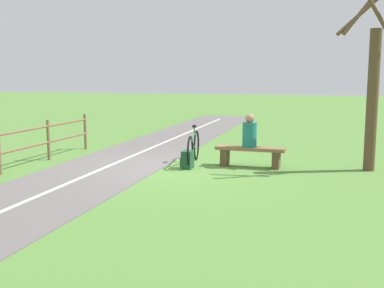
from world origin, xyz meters
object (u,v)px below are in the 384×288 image
at_px(bench, 250,153).
at_px(tree_by_path, 372,85).
at_px(person_seated, 250,132).
at_px(backpack, 187,160).
at_px(bicycle, 193,148).

bearing_deg(bench, tree_by_path, -170.48).
relative_size(bench, person_seated, 2.12).
bearing_deg(backpack, bench, -158.02).
relative_size(bench, tree_by_path, 0.38).
distance_m(person_seated, tree_by_path, 2.93).
bearing_deg(person_seated, bench, -180.00).
bearing_deg(backpack, bicycle, -88.94).
distance_m(person_seated, bicycle, 1.44).
height_order(person_seated, backpack, person_seated).
xyz_separation_m(person_seated, backpack, (1.36, 0.56, -0.61)).
relative_size(person_seated, backpack, 1.87).
xyz_separation_m(backpack, tree_by_path, (-4.05, -0.85, 1.74)).
height_order(person_seated, bicycle, person_seated).
bearing_deg(bicycle, tree_by_path, 87.37).
height_order(backpack, tree_by_path, tree_by_path).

